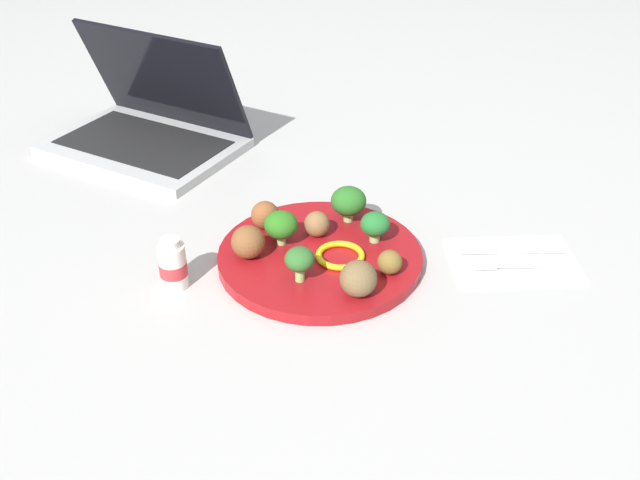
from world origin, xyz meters
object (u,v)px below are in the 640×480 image
Objects in this scene: napkin at (514,260)px; fork at (512,264)px; broccoli_floret_back_right at (281,225)px; knife at (506,250)px; plate at (320,257)px; meatball_front_right at (316,224)px; meatball_back_right at (358,279)px; meatball_far_rim at (390,262)px; broccoli_floret_far_rim at (375,225)px; yogurt_bottle at (173,265)px; broccoli_floret_mid_right at (349,201)px; laptop at (149,127)px; broccoli_floret_front_left at (300,260)px; meatball_back_left at (248,241)px; pepper_ring_mid_right at (340,255)px; meatball_front_left at (265,215)px.

fork reaches higher than napkin.
broccoli_floret_back_right is 0.31m from knife.
plate is 7.72× the size of meatball_front_right.
meatball_back_right reaches higher than meatball_far_rim.
broccoli_floret_far_rim is 0.62× the size of yogurt_bottle.
plate is 0.26m from fork.
broccoli_floret_mid_right is 0.44m from laptop.
knife is 0.66m from laptop.
meatball_back_left is at bearing -44.69° from broccoli_floret_front_left.
laptop is (0.31, -0.31, -0.01)m from broccoli_floret_mid_right.
meatball_front_right is 0.25× the size of knife.
meatball_front_right is 0.54× the size of pepper_ring_mid_right.
plate is 5.92× the size of meatball_back_right.
meatball_front_left is at bearing 3.12° from broccoli_floret_mid_right.
laptop reaches higher than plate.
meatball_front_right is (0.05, 0.03, -0.01)m from broccoli_floret_mid_right.
meatball_far_rim is at bearing 4.91° from fork.
broccoli_floret_mid_right is at bearing -152.30° from broccoli_floret_back_right.
broccoli_floret_mid_right is at bearing -151.89° from meatball_back_left.
broccoli_floret_front_left is at bearing 38.33° from pepper_ring_mid_right.
meatball_front_right reaches higher than pepper_ring_mid_right.
broccoli_floret_mid_right is (-0.08, -0.14, 0.00)m from broccoli_floret_front_left.
broccoli_floret_mid_right reaches higher than knife.
broccoli_floret_far_rim is 0.14m from broccoli_floret_front_left.
broccoli_floret_mid_right is at bearing -93.44° from meatball_back_right.
fork is 1.69× the size of yogurt_bottle.
meatball_front_left is (0.16, -0.13, 0.00)m from meatball_far_rim.
meatball_front_right is 0.90× the size of meatball_front_left.
napkin is (-0.24, 0.01, -0.02)m from pepper_ring_mid_right.
meatball_back_right is at bearing 143.27° from meatball_back_left.
meatball_front_left is (-0.03, -0.07, -0.00)m from meatball_back_left.
meatball_back_left is 1.26× the size of meatball_front_right.
meatball_back_left is at bearing 6.35° from broccoli_floret_far_rim.
broccoli_floret_front_left is 0.12× the size of laptop.
laptop reaches higher than meatball_far_rim.
broccoli_floret_front_left reaches higher than fork.
broccoli_floret_back_right reaches higher than meatball_back_right.
meatball_back_left is (0.18, 0.02, -0.00)m from broccoli_floret_far_rim.
meatball_back_left is 0.69× the size of pepper_ring_mid_right.
meatball_front_right is at bearing -14.55° from napkin.
meatball_back_left is 0.36m from fork.
knife is at bearing 171.44° from broccoli_floret_far_rim.
meatball_back_right is (-0.14, 0.10, 0.00)m from meatball_back_left.
yogurt_bottle is (0.19, 0.08, -0.00)m from meatball_front_right.
meatball_front_right is (0.08, -0.02, -0.01)m from broccoli_floret_far_rim.
broccoli_floret_mid_right is 1.32× the size of meatball_front_left.
broccoli_floret_back_right is 0.05m from meatball_back_left.
broccoli_floret_far_rim is 0.83× the size of broccoli_floret_mid_right.
broccoli_floret_front_left is 0.33× the size of knife.
pepper_ring_mid_right reaches higher than plate.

